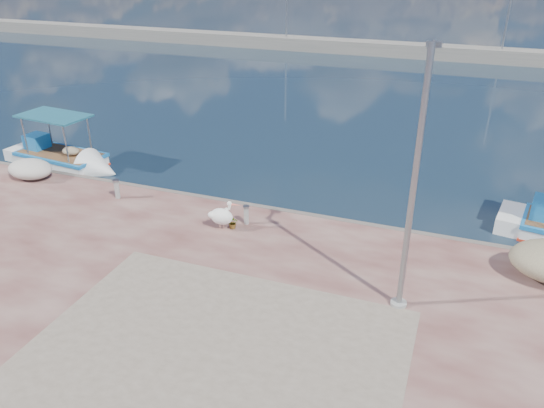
{
  "coord_description": "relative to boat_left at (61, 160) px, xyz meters",
  "views": [
    {
      "loc": [
        5.78,
        -11.67,
        9.39
      ],
      "look_at": [
        0.0,
        3.8,
        1.3
      ],
      "focal_mm": 35.0,
      "sensor_mm": 36.0,
      "label": 1
    }
  ],
  "objects": [
    {
      "name": "lamp_post",
      "position": [
        16.75,
        -6.18,
        3.58
      ],
      "size": [
        0.44,
        0.96,
        7.0
      ],
      "color": "gray",
      "rests_on": "quay"
    },
    {
      "name": "quay_patch",
      "position": [
        12.86,
        -9.85,
        0.28
      ],
      "size": [
        9.0,
        7.0,
        0.01
      ],
      "primitive_type": "cube",
      "color": "gray",
      "rests_on": "quay"
    },
    {
      "name": "net_pile_a",
      "position": [
        0.85,
        -2.71,
        0.68
      ],
      "size": [
        1.97,
        1.43,
        0.81
      ],
      "primitive_type": "ellipsoid",
      "color": "silver",
      "rests_on": "quay"
    },
    {
      "name": "ground",
      "position": [
        11.86,
        -6.85,
        -0.22
      ],
      "size": [
        1400.0,
        1400.0,
        0.0
      ],
      "primitive_type": "plane",
      "color": "#162635",
      "rests_on": "ground"
    },
    {
      "name": "boat_left",
      "position": [
        0.0,
        0.0,
        0.0
      ],
      "size": [
        6.01,
        2.49,
        2.81
      ],
      "rotation": [
        0.0,
        0.0,
        -0.1
      ],
      "color": "white",
      "rests_on": "ground"
    },
    {
      "name": "potted_plant",
      "position": [
        10.69,
        -3.79,
        0.51
      ],
      "size": [
        0.49,
        0.45,
        0.45
      ],
      "primitive_type": "imported",
      "rotation": [
        0.0,
        0.0,
        0.28
      ],
      "color": "#33722D",
      "rests_on": "quay"
    },
    {
      "name": "bollard_far",
      "position": [
        5.46,
        -3.12,
        0.7
      ],
      "size": [
        0.25,
        0.25,
        0.77
      ],
      "color": "gray",
      "rests_on": "quay"
    },
    {
      "name": "breakwater",
      "position": [
        11.86,
        33.15,
        0.38
      ],
      "size": [
        120.0,
        2.2,
        7.5
      ],
      "color": "gray",
      "rests_on": "ground"
    },
    {
      "name": "pelican",
      "position": [
        10.36,
        -3.97,
        0.79
      ],
      "size": [
        1.13,
        0.71,
        1.07
      ],
      "rotation": [
        0.0,
        0.0,
        0.28
      ],
      "color": "tan",
      "rests_on": "quay"
    },
    {
      "name": "bollard_near",
      "position": [
        10.99,
        -3.32,
        0.66
      ],
      "size": [
        0.23,
        0.23,
        0.7
      ],
      "color": "gray",
      "rests_on": "quay"
    }
  ]
}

